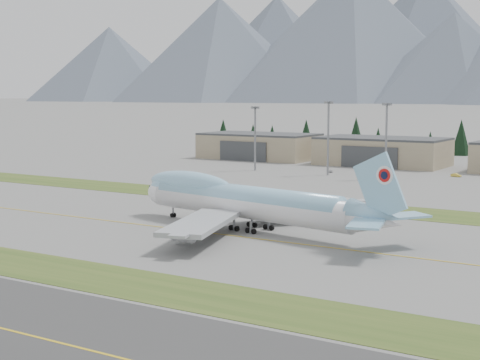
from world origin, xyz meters
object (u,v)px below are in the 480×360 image
Objects in this scene: hangar_center at (382,151)px; hangar_left at (259,146)px; service_vehicle_b at (456,177)px; service_vehicle_a at (331,172)px; boeing_747_freighter at (246,201)px.

hangar_left is at bearing 180.00° from hangar_center.
service_vehicle_b is (90.44, -24.68, -5.39)m from hangar_left.
hangar_center is at bearing 56.45° from service_vehicle_a.
hangar_center reaches higher than service_vehicle_b.
boeing_747_freighter is at bearing -170.86° from service_vehicle_b.
hangar_center is 35.00m from service_vehicle_a.
hangar_left is 93.91m from service_vehicle_b.
hangar_center is (-26.18, 142.71, -0.41)m from boeing_747_freighter.
hangar_center is at bearing 111.04° from boeing_747_freighter.
service_vehicle_a is at bearing 116.53° from service_vehicle_b.
service_vehicle_b reaches higher than service_vehicle_a.
service_vehicle_b is at bearing -15.27° from hangar_left.
hangar_center is at bearing 0.00° from hangar_left.
hangar_left is 13.70× the size of service_vehicle_b.
hangar_left is 15.58× the size of service_vehicle_a.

